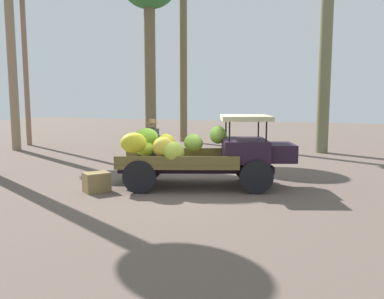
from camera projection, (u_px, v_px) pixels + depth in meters
name	position (u px, v px, depth m)	size (l,w,h in m)	color
ground_plane	(186.00, 186.00, 10.39)	(60.00, 60.00, 0.00)	brown
truck	(209.00, 152.00, 10.22)	(4.66, 2.93, 1.84)	black
farmer	(152.00, 143.00, 11.86)	(0.55, 0.51, 1.67)	#333F3F
wooden_crate	(97.00, 182.00, 9.75)	(0.59, 0.43, 0.48)	olive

